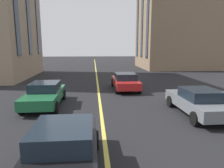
{
  "coord_description": "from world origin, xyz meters",
  "views": [
    {
      "loc": [
        3.17,
        0.37,
        3.41
      ],
      "look_at": [
        13.62,
        -0.59,
        1.51
      ],
      "focal_mm": 32.71,
      "sensor_mm": 36.0,
      "label": 1
    }
  ],
  "objects_px": {
    "car_black_mid": "(63,152)",
    "car_green_parked_a": "(45,94)",
    "car_grey_far": "(198,101)",
    "car_red_parked_b": "(125,81)"
  },
  "relations": [
    {
      "from": "car_grey_far",
      "to": "car_red_parked_b",
      "type": "xyz_separation_m",
      "value": [
        6.52,
        2.73,
        0.0
      ]
    },
    {
      "from": "car_red_parked_b",
      "to": "car_green_parked_a",
      "type": "xyz_separation_m",
      "value": [
        -4.13,
        5.4,
        0.0
      ]
    },
    {
      "from": "car_black_mid",
      "to": "car_green_parked_a",
      "type": "bearing_deg",
      "value": 16.29
    },
    {
      "from": "car_grey_far",
      "to": "car_red_parked_b",
      "type": "distance_m",
      "value": 7.06
    },
    {
      "from": "car_red_parked_b",
      "to": "car_grey_far",
      "type": "bearing_deg",
      "value": -157.31
    },
    {
      "from": "car_red_parked_b",
      "to": "car_green_parked_a",
      "type": "distance_m",
      "value": 6.8
    },
    {
      "from": "car_red_parked_b",
      "to": "car_green_parked_a",
      "type": "relative_size",
      "value": 1.0
    },
    {
      "from": "car_grey_far",
      "to": "car_green_parked_a",
      "type": "distance_m",
      "value": 8.47
    },
    {
      "from": "car_grey_far",
      "to": "car_red_parked_b",
      "type": "relative_size",
      "value": 1.0
    },
    {
      "from": "car_red_parked_b",
      "to": "car_green_parked_a",
      "type": "height_order",
      "value": "same"
    }
  ]
}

